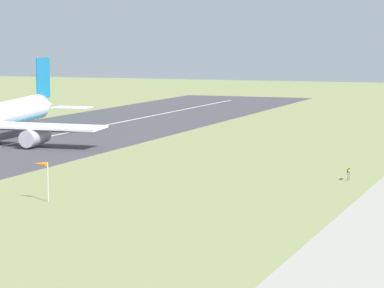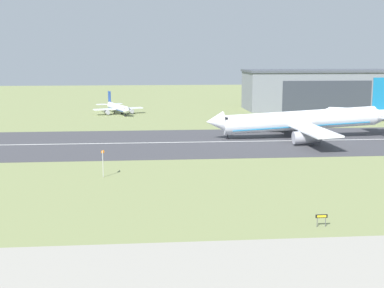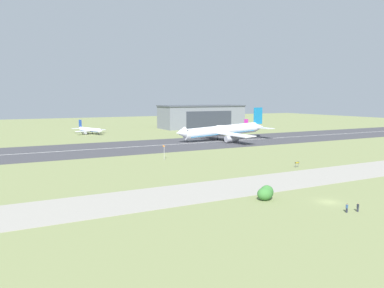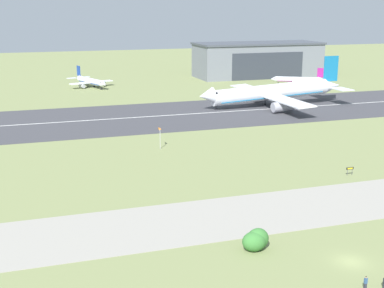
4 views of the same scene
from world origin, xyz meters
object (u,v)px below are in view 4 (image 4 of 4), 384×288
object	(u,v)px
windsock_pole	(159,130)
runway_sign	(350,169)
shrub_clump	(256,240)
airplane_landing	(272,92)
airplane_parked_centre	(297,80)
spectator_left	(366,283)
airplane_parked_west	(91,81)

from	to	relation	value
windsock_pole	runway_sign	world-z (taller)	windsock_pole
shrub_clump	airplane_landing	bearing A→B (deg)	62.58
airplane_parked_centre	spectator_left	bearing A→B (deg)	-116.20
windsock_pole	runway_sign	size ratio (longest dim) A/B	2.99
airplane_parked_west	airplane_parked_centre	distance (m)	89.01
runway_sign	spectator_left	distance (m)	47.02
shrub_clump	spectator_left	bearing A→B (deg)	-60.63
airplane_landing	airplane_parked_west	world-z (taller)	airplane_landing
airplane_parked_centre	airplane_parked_west	bearing A→B (deg)	163.14
shrub_clump	runway_sign	world-z (taller)	shrub_clump
airplane_landing	airplane_parked_west	distance (m)	84.51
airplane_parked_west	shrub_clump	bearing A→B (deg)	-89.82
airplane_parked_centre	spectator_left	size ratio (longest dim) A/B	12.42
airplane_landing	runway_sign	bearing A→B (deg)	-104.67
spectator_left	airplane_parked_west	bearing A→B (deg)	92.70
airplane_parked_west	airplane_parked_centre	xyz separation A→B (m)	(85.18, -25.82, 0.39)
airplane_parked_west	spectator_left	xyz separation A→B (m)	(8.56, -181.55, -1.54)
shrub_clump	runway_sign	distance (m)	41.68
airplane_parked_centre	spectator_left	xyz separation A→B (m)	(-76.62, -155.73, -1.92)
airplane_landing	windsock_pole	world-z (taller)	airplane_landing
windsock_pole	airplane_parked_west	bearing A→B (deg)	91.08
shrub_clump	windsock_pole	xyz separation A→B (m)	(1.52, 59.22, 3.10)
airplane_landing	airplane_parked_centre	bearing A→B (deg)	51.25
spectator_left	shrub_clump	bearing A→B (deg)	119.37
airplane_parked_west	shrub_clump	world-z (taller)	airplane_parked_west
airplane_landing	airplane_parked_centre	size ratio (longest dim) A/B	2.41
windsock_pole	spectator_left	bearing A→B (deg)	-84.93
airplane_parked_west	airplane_landing	bearing A→B (deg)	-50.88
airplane_landing	airplane_parked_west	size ratio (longest dim) A/B	2.10
airplane_landing	airplane_parked_centre	distance (m)	50.96
airplane_parked_west	spectator_left	size ratio (longest dim) A/B	14.26
airplane_parked_west	shrub_clump	size ratio (longest dim) A/B	6.39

